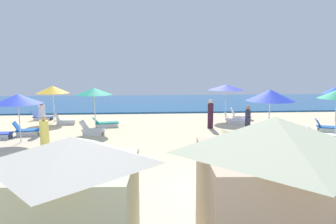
# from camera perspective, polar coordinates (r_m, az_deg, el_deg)

# --- Properties ---
(ground_plane) EXTENTS (60.00, 60.00, 0.00)m
(ground_plane) POSITION_cam_1_polar(r_m,az_deg,el_deg) (9.06, 11.87, -14.31)
(ground_plane) COLOR beige
(ocean) EXTENTS (60.00, 15.09, 0.12)m
(ocean) POSITION_cam_1_polar(r_m,az_deg,el_deg) (30.75, 0.17, 1.92)
(ocean) COLOR #15508C
(ocean) RESTS_ON ground_plane
(cabana_0) EXTENTS (2.13, 2.16, 2.45)m
(cabana_0) POSITION_cam_1_polar(r_m,az_deg,el_deg) (5.07, -17.27, -17.72)
(cabana_0) COLOR beige
(cabana_0) RESTS_ON ground_plane
(cabana_1) EXTENTS (2.43, 2.40, 2.74)m
(cabana_1) POSITION_cam_1_polar(r_m,az_deg,el_deg) (5.07, 19.03, -15.87)
(cabana_1) COLOR #CEAE8C
(cabana_1) RESTS_ON ground_plane
(umbrella_0) EXTENTS (2.43, 2.43, 2.40)m
(umbrella_0) POSITION_cam_1_polar(r_m,az_deg,el_deg) (20.48, 11.01, 4.65)
(umbrella_0) COLOR silver
(umbrella_0) RESTS_ON ground_plane
(lounge_chair_0_0) EXTENTS (1.57, 1.11, 0.77)m
(lounge_chair_0_0) POSITION_cam_1_polar(r_m,az_deg,el_deg) (21.04, 13.61, -0.66)
(lounge_chair_0_0) COLOR silver
(lounge_chair_0_0) RESTS_ON ground_plane
(lounge_chair_0_1) EXTENTS (1.51, 0.88, 0.68)m
(lounge_chair_0_1) POSITION_cam_1_polar(r_m,az_deg,el_deg) (19.56, 12.50, -1.40)
(lounge_chair_0_1) COLOR silver
(lounge_chair_0_1) RESTS_ON ground_plane
(lounge_chair_1_0) EXTENTS (1.48, 0.84, 0.67)m
(lounge_chair_1_0) POSITION_cam_1_polar(r_m,az_deg,el_deg) (16.59, 26.94, -3.81)
(lounge_chair_1_0) COLOR silver
(lounge_chair_1_0) RESTS_ON ground_plane
(lounge_chair_1_1) EXTENTS (1.53, 1.12, 0.68)m
(lounge_chair_1_1) POSITION_cam_1_polar(r_m,az_deg,el_deg) (18.85, 28.13, -2.51)
(lounge_chair_1_1) COLOR silver
(lounge_chair_1_1) RESTS_ON ground_plane
(umbrella_2) EXTENTS (2.22, 2.22, 2.28)m
(umbrella_2) POSITION_cam_1_polar(r_m,az_deg,el_deg) (15.56, -26.69, 2.23)
(umbrella_2) COLOR silver
(umbrella_2) RESTS_ON ground_plane
(lounge_chair_2_0) EXTENTS (1.31, 0.81, 0.75)m
(lounge_chair_2_0) POSITION_cam_1_polar(r_m,az_deg,el_deg) (17.28, -25.54, -3.13)
(lounge_chair_2_0) COLOR silver
(lounge_chair_2_0) RESTS_ON ground_plane
(umbrella_3) EXTENTS (1.99, 1.99, 2.40)m
(umbrella_3) POSITION_cam_1_polar(r_m,az_deg,el_deg) (17.04, -13.89, 3.83)
(umbrella_3) COLOR silver
(umbrella_3) RESTS_ON ground_plane
(lounge_chair_3_0) EXTENTS (1.59, 0.91, 0.61)m
(lounge_chair_3_0) POSITION_cam_1_polar(r_m,az_deg,el_deg) (18.19, -11.89, -2.08)
(lounge_chair_3_0) COLOR silver
(lounge_chair_3_0) RESTS_ON ground_plane
(lounge_chair_3_1) EXTENTS (1.33, 0.78, 0.77)m
(lounge_chair_3_1) POSITION_cam_1_polar(r_m,az_deg,el_deg) (16.14, -14.36, -3.30)
(lounge_chair_3_1) COLOR silver
(lounge_chair_3_1) RESTS_ON ground_plane
(umbrella_5) EXTENTS (2.22, 2.22, 2.50)m
(umbrella_5) POSITION_cam_1_polar(r_m,az_deg,el_deg) (14.62, 18.89, 3.04)
(umbrella_5) COLOR silver
(umbrella_5) RESTS_ON ground_plane
(lounge_chair_5_0) EXTENTS (1.50, 1.23, 0.65)m
(lounge_chair_5_0) POSITION_cam_1_polar(r_m,az_deg,el_deg) (14.53, 12.65, -4.63)
(lounge_chair_5_0) COLOR silver
(lounge_chair_5_0) RESTS_ON ground_plane
(umbrella_6) EXTENTS (2.04, 2.04, 2.36)m
(umbrella_6) POSITION_cam_1_polar(r_m,az_deg,el_deg) (20.67, -21.11, 4.01)
(umbrella_6) COLOR silver
(umbrella_6) RESTS_ON ground_plane
(lounge_chair_6_0) EXTENTS (1.29, 0.81, 0.70)m
(lounge_chair_6_0) POSITION_cam_1_polar(r_m,az_deg,el_deg) (19.81, -19.18, -1.43)
(lounge_chair_6_0) COLOR silver
(lounge_chair_6_0) RESTS_ON ground_plane
(lounge_chair_6_1) EXTENTS (1.44, 0.82, 0.63)m
(lounge_chair_6_1) POSITION_cam_1_polar(r_m,az_deg,el_deg) (22.04, -22.94, -0.79)
(lounge_chair_6_1) COLOR silver
(lounge_chair_6_1) RESTS_ON ground_plane
(beachgoer_0) EXTENTS (0.41, 0.41, 1.70)m
(beachgoer_0) POSITION_cam_1_polar(r_m,az_deg,el_deg) (17.56, 8.10, -0.49)
(beachgoer_0) COLOR #371A29
(beachgoer_0) RESTS_ON ground_plane
(beachgoer_1) EXTENTS (0.34, 0.34, 1.49)m
(beachgoer_1) POSITION_cam_1_polar(r_m,az_deg,el_deg) (16.59, 14.96, -1.52)
(beachgoer_1) COLOR #28293C
(beachgoer_1) RESTS_ON ground_plane
(beachgoer_2) EXTENTS (0.49, 0.49, 1.76)m
(beachgoer_2) POSITION_cam_1_polar(r_m,az_deg,el_deg) (17.49, -22.85, -1.02)
(beachgoer_2) COLOR silver
(beachgoer_2) RESTS_ON ground_plane
(beachgoer_3) EXTENTS (0.38, 0.38, 1.49)m
(beachgoer_3) POSITION_cam_1_polar(r_m,az_deg,el_deg) (13.80, -22.49, -3.94)
(beachgoer_3) COLOR #F2E263
(beachgoer_3) RESTS_ON ground_plane
(beach_ball_0) EXTENTS (0.24, 0.24, 0.24)m
(beach_ball_0) POSITION_cam_1_polar(r_m,az_deg,el_deg) (12.41, -11.50, -7.47)
(beach_ball_0) COLOR #E03B44
(beach_ball_0) RESTS_ON ground_plane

